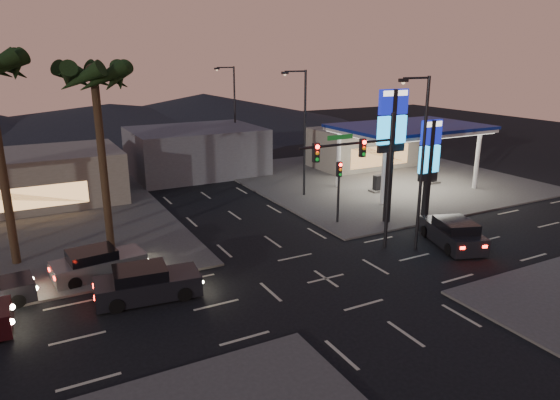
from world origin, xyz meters
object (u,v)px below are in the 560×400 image
gas_station (410,130)px  traffic_signal_mast (366,165)px  pylon_sign_short (429,155)px  pylon_sign_tall (392,130)px  suv_station (453,233)px  car_lane_a_front (146,284)px  car_lane_b_front (98,264)px

gas_station → traffic_signal_mast: traffic_signal_mast is taller
pylon_sign_short → pylon_sign_tall: bearing=158.2°
gas_station → pylon_sign_short: size_ratio=1.74×
traffic_signal_mast → suv_station: size_ratio=1.50×
traffic_signal_mast → car_lane_a_front: (-12.39, 0.19, -4.48)m
pylon_sign_short → gas_station: bearing=56.3°
car_lane_a_front → gas_station: bearing=21.7°
traffic_signal_mast → suv_station: 7.32m
gas_station → traffic_signal_mast: (-12.24, -10.01, 0.15)m
pylon_sign_short → car_lane_b_front: bearing=176.5°
traffic_signal_mast → car_lane_b_front: (-14.04, 3.80, -4.52)m
pylon_sign_tall → car_lane_b_front: size_ratio=1.86×
pylon_sign_short → suv_station: size_ratio=1.31×
car_lane_a_front → car_lane_b_front: car_lane_a_front is taller
car_lane_a_front → car_lane_b_front: (-1.65, 3.61, -0.04)m
pylon_sign_tall → suv_station: (0.84, -5.10, -5.63)m
gas_station → pylon_sign_tall: size_ratio=1.36×
pylon_sign_short → traffic_signal_mast: size_ratio=0.88×
traffic_signal_mast → car_lane_b_front: bearing=164.8°
car_lane_b_front → suv_station: suv_station is taller
gas_station → car_lane_b_front: gas_station is taller
pylon_sign_tall → traffic_signal_mast: (-4.74, -3.51, -1.17)m
pylon_sign_tall → traffic_signal_mast: pylon_sign_tall is taller
pylon_sign_short → car_lane_b_front: pylon_sign_short is taller
gas_station → car_lane_b_front: bearing=-166.7°
pylon_sign_tall → car_lane_b_front: (-18.78, 0.29, -5.69)m
gas_station → car_lane_a_front: size_ratio=2.41×
pylon_sign_tall → car_lane_a_front: size_ratio=1.78×
suv_station → car_lane_b_front: bearing=164.6°
car_lane_a_front → pylon_sign_short: bearing=6.7°
car_lane_a_front → car_lane_b_front: bearing=114.5°
car_lane_b_front → traffic_signal_mast: bearing=-15.2°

